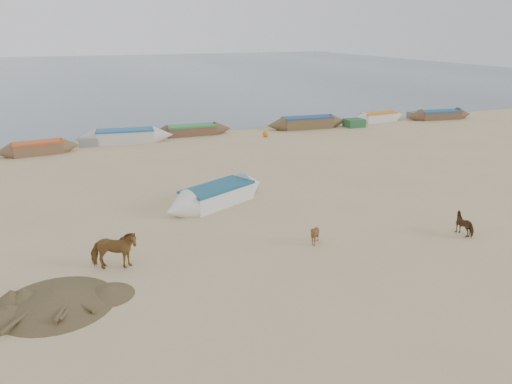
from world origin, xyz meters
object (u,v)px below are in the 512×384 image
cow_adult (114,251)px  calf_right (466,224)px  calf_front (314,235)px  near_canoe (217,195)px

cow_adult → calf_right: (13.09, -2.12, -0.25)m
cow_adult → calf_front: size_ratio=2.05×
calf_front → calf_right: calf_right is taller
cow_adult → calf_front: (7.14, -0.77, -0.28)m
cow_adult → near_canoe: 7.17m
calf_right → near_canoe: (-7.88, 7.05, 0.01)m
cow_adult → calf_right: bearing=-83.7°
calf_right → near_canoe: bearing=19.5°
calf_front → calf_right: bearing=73.4°
cow_adult → near_canoe: (5.21, 4.93, -0.24)m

